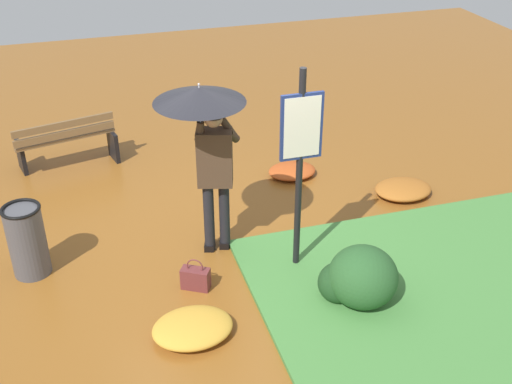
% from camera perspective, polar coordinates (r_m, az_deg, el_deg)
% --- Properties ---
extents(ground_plane, '(18.00, 18.00, 0.00)m').
position_cam_1_polar(ground_plane, '(7.52, -3.98, -4.95)').
color(ground_plane, brown).
extents(grass_verge, '(4.80, 4.00, 0.05)m').
position_cam_1_polar(grass_verge, '(7.05, 21.49, -9.80)').
color(grass_verge, '#47843D').
rests_on(grass_verge, ground_plane).
extents(person_with_umbrella, '(0.96, 0.96, 2.04)m').
position_cam_1_polar(person_with_umbrella, '(6.71, -4.45, 5.78)').
color(person_with_umbrella, black).
rests_on(person_with_umbrella, ground_plane).
extents(info_sign_post, '(0.44, 0.07, 2.30)m').
position_cam_1_polar(info_sign_post, '(6.47, 3.98, 3.77)').
color(info_sign_post, black).
rests_on(info_sign_post, ground_plane).
extents(handbag, '(0.33, 0.27, 0.37)m').
position_cam_1_polar(handbag, '(6.85, -5.41, -7.64)').
color(handbag, brown).
rests_on(handbag, ground_plane).
extents(park_bench, '(1.42, 0.68, 0.75)m').
position_cam_1_polar(park_bench, '(9.47, -16.54, 4.42)').
color(park_bench, black).
rests_on(park_bench, ground_plane).
extents(trash_bin, '(0.42, 0.42, 0.83)m').
position_cam_1_polar(trash_bin, '(7.30, -19.72, -4.07)').
color(trash_bin, '#4C4C51').
rests_on(trash_bin, ground_plane).
extents(shrub_cluster, '(0.78, 0.71, 0.64)m').
position_cam_1_polar(shrub_cluster, '(6.62, 9.07, -7.58)').
color(shrub_cluster, '#285628').
rests_on(shrub_cluster, ground_plane).
extents(leaf_pile_near_person, '(0.79, 0.63, 0.17)m').
position_cam_1_polar(leaf_pile_near_person, '(6.32, -5.66, -11.94)').
color(leaf_pile_near_person, gold).
rests_on(leaf_pile_near_person, ground_plane).
extents(leaf_pile_by_bench, '(0.67, 0.53, 0.15)m').
position_cam_1_polar(leaf_pile_by_bench, '(8.98, 3.23, 1.89)').
color(leaf_pile_by_bench, '#B74C1E').
rests_on(leaf_pile_by_bench, ground_plane).
extents(leaf_pile_far_path, '(0.77, 0.61, 0.17)m').
position_cam_1_polar(leaf_pile_far_path, '(8.71, 12.97, 0.25)').
color(leaf_pile_far_path, '#A86023').
rests_on(leaf_pile_far_path, ground_plane).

